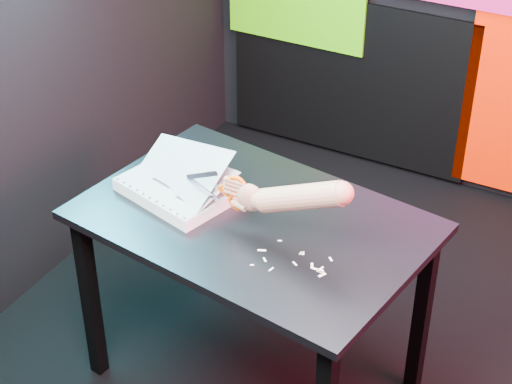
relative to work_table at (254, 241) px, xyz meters
The scene contains 6 objects.
room 0.83m from the work_table, 26.70° to the left, with size 3.01×3.01×2.71m.
work_table is the anchor object (origin of this frame).
printout_stack 0.32m from the work_table, behind, with size 0.43×0.36×0.20m.
scissors 0.24m from the work_table, 121.50° to the right, with size 0.23×0.02×0.13m.
hand_forearm 0.34m from the work_table, 22.56° to the right, with size 0.43×0.09×0.21m.
paper_clippings 0.30m from the work_table, 30.69° to the right, with size 0.24×0.16×0.00m.
Camera 1 is at (0.71, -2.23, 2.39)m, focal length 60.00 mm.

